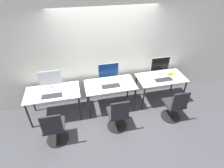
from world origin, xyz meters
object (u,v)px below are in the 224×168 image
(mouse_center, at_px, (123,84))
(mouse_right, at_px, (173,78))
(keyboard_center, at_px, (111,86))
(office_chair_center, at_px, (118,116))
(monitor_left, at_px, (50,79))
(office_chair_right, at_px, (174,107))
(keyboard_left, at_px, (52,96))
(keyboard_right, at_px, (164,80))
(monitor_right, at_px, (160,65))
(mouse_left, at_px, (65,93))
(monitor_center, at_px, (109,71))
(office_chair_left, at_px, (55,130))

(mouse_center, distance_m, mouse_right, 1.38)
(keyboard_center, height_order, office_chair_center, office_chair_center)
(monitor_left, bearing_deg, mouse_right, -4.63)
(monitor_left, bearing_deg, office_chair_right, -18.29)
(keyboard_left, height_order, keyboard_right, same)
(mouse_center, bearing_deg, monitor_right, 13.62)
(office_chair_right, bearing_deg, office_chair_center, 179.47)
(monitor_left, xyz_separation_m, keyboard_left, (0.00, -0.30, -0.27))
(keyboard_left, xyz_separation_m, office_chair_center, (1.41, -0.62, -0.37))
(mouse_left, relative_size, office_chair_center, 0.10)
(monitor_right, bearing_deg, office_chair_right, -89.01)
(keyboard_center, bearing_deg, keyboard_right, -1.50)
(monitor_center, distance_m, office_chair_center, 1.15)
(monitor_center, height_order, office_chair_right, monitor_center)
(monitor_center, height_order, mouse_right, monitor_center)
(keyboard_center, bearing_deg, keyboard_left, -177.18)
(keyboard_left, distance_m, mouse_right, 3.09)
(keyboard_center, xyz_separation_m, mouse_right, (1.68, -0.02, 0.01))
(monitor_left, distance_m, office_chair_left, 1.18)
(mouse_left, bearing_deg, keyboard_center, 2.69)
(mouse_left, height_order, office_chair_right, office_chair_right)
(monitor_center, bearing_deg, office_chair_right, -34.21)
(mouse_left, distance_m, keyboard_center, 1.11)
(keyboard_center, height_order, keyboard_right, same)
(office_chair_left, height_order, monitor_center, monitor_center)
(office_chair_center, distance_m, monitor_right, 1.81)
(monitor_left, relative_size, office_chair_right, 0.57)
(keyboard_left, bearing_deg, mouse_left, 3.32)
(mouse_center, relative_size, monitor_right, 0.17)
(monitor_right, bearing_deg, mouse_left, -172.71)
(mouse_center, distance_m, keyboard_right, 1.09)
(monitor_left, xyz_separation_m, office_chair_center, (1.41, -0.92, -0.64))
(keyboard_center, xyz_separation_m, mouse_center, (0.31, 0.00, 0.01))
(mouse_center, relative_size, office_chair_center, 0.10)
(monitor_center, bearing_deg, monitor_left, -178.68)
(keyboard_left, relative_size, mouse_right, 5.05)
(keyboard_right, distance_m, office_chair_right, 0.76)
(mouse_right, bearing_deg, mouse_left, -179.30)
(mouse_center, relative_size, mouse_right, 1.00)
(keyboard_center, xyz_separation_m, monitor_right, (1.40, 0.27, 0.27))
(keyboard_right, bearing_deg, mouse_right, 3.80)
(monitor_left, height_order, keyboard_right, monitor_left)
(mouse_center, distance_m, monitor_right, 1.16)
(monitor_center, relative_size, keyboard_center, 1.14)
(monitor_left, relative_size, keyboard_center, 1.14)
(office_chair_center, bearing_deg, mouse_right, 21.76)
(office_chair_center, xyz_separation_m, mouse_right, (1.68, 0.67, 0.38))
(mouse_left, relative_size, monitor_center, 0.17)
(monitor_center, bearing_deg, office_chair_center, -89.55)
(keyboard_center, height_order, mouse_center, mouse_center)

